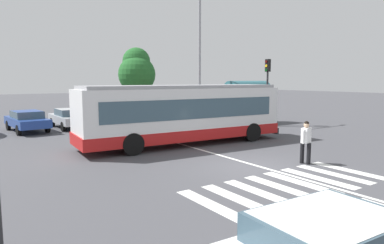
% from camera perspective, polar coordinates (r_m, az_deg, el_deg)
% --- Properties ---
extents(ground_plane, '(160.00, 160.00, 0.00)m').
position_cam_1_polar(ground_plane, '(13.54, 9.76, -7.36)').
color(ground_plane, '#47474C').
extents(city_transit_bus, '(11.09, 3.26, 3.06)m').
position_cam_1_polar(city_transit_bus, '(17.80, -1.43, 1.37)').
color(city_transit_bus, black).
rests_on(city_transit_bus, ground_plane).
extents(pedestrian_crossing_street, '(0.57, 0.43, 1.72)m').
position_cam_1_polar(pedestrian_crossing_street, '(14.40, 18.30, -2.81)').
color(pedestrian_crossing_street, black).
rests_on(pedestrian_crossing_street, ground_plane).
extents(parked_car_blue, '(2.19, 4.64, 1.35)m').
position_cam_1_polar(parked_car_blue, '(24.66, -25.58, 0.33)').
color(parked_car_blue, black).
rests_on(parked_car_blue, ground_plane).
extents(parked_car_silver, '(1.93, 4.53, 1.35)m').
position_cam_1_polar(parked_car_silver, '(25.28, -19.50, 0.76)').
color(parked_car_silver, black).
rests_on(parked_car_silver, ground_plane).
extents(parked_car_black, '(2.00, 4.56, 1.35)m').
position_cam_1_polar(parked_car_black, '(26.23, -14.13, 1.16)').
color(parked_car_black, black).
rests_on(parked_car_black, ground_plane).
extents(parked_car_champagne, '(2.16, 4.63, 1.35)m').
position_cam_1_polar(parked_car_champagne, '(27.33, -9.13, 1.51)').
color(parked_car_champagne, black).
rests_on(parked_car_champagne, ground_plane).
extents(parked_car_red, '(2.18, 4.63, 1.35)m').
position_cam_1_polar(parked_car_red, '(28.29, -3.82, 1.77)').
color(parked_car_red, black).
rests_on(parked_car_red, ground_plane).
extents(traffic_light_far_corner, '(0.33, 0.32, 4.82)m').
position_cam_1_polar(traffic_light_far_corner, '(25.94, 12.34, 6.60)').
color(traffic_light_far_corner, '#28282B').
rests_on(traffic_light_far_corner, ground_plane).
extents(bus_stop_shelter, '(3.72, 1.54, 3.25)m').
position_cam_1_polar(bus_stop_shelter, '(26.74, 9.11, 4.94)').
color(bus_stop_shelter, '#28282B').
rests_on(bus_stop_shelter, ground_plane).
extents(twin_arm_street_lamp, '(4.85, 0.32, 10.30)m').
position_cam_1_polar(twin_arm_street_lamp, '(25.70, 1.26, 13.52)').
color(twin_arm_street_lamp, '#939399').
rests_on(twin_arm_street_lamp, ground_plane).
extents(background_tree_right, '(3.50, 3.50, 6.37)m').
position_cam_1_polar(background_tree_right, '(33.35, -9.12, 8.36)').
color(background_tree_right, brown).
rests_on(background_tree_right, ground_plane).
extents(crosswalk_painted_stripes, '(6.80, 2.90, 0.01)m').
position_cam_1_polar(crosswalk_painted_stripes, '(11.61, 16.03, -9.94)').
color(crosswalk_painted_stripes, silver).
rests_on(crosswalk_painted_stripes, ground_plane).
extents(lane_center_line, '(0.16, 24.00, 0.01)m').
position_cam_1_polar(lane_center_line, '(15.20, 5.38, -5.69)').
color(lane_center_line, silver).
rests_on(lane_center_line, ground_plane).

